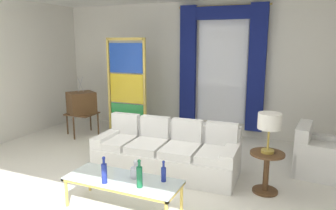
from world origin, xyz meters
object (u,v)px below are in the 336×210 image
bottle_ruby_flask (136,171)px  vintage_tv (81,104)px  round_side_table (266,169)px  table_lamp_brass (269,123)px  bottle_blue_decanter (139,176)px  stained_glass_divider (127,90)px  coffee_table (123,182)px  armchair_white (319,157)px  peacock_figurine (136,135)px  bottle_amber_squat (164,173)px  couch_white_long (167,152)px  bottle_crystal_tall (104,172)px

bottle_ruby_flask → vintage_tv: (-2.70, 2.34, 0.24)m
round_side_table → table_lamp_brass: 0.67m
bottle_blue_decanter → table_lamp_brass: 1.93m
round_side_table → stained_glass_divider: bearing=154.3°
coffee_table → bottle_ruby_flask: bearing=39.2°
coffee_table → armchair_white: size_ratio=1.69×
peacock_figurine → round_side_table: 2.94m
stained_glass_divider → table_lamp_brass: 3.52m
vintage_tv → stained_glass_divider: (1.03, 0.28, 0.33)m
bottle_amber_squat → armchair_white: size_ratio=0.31×
bottle_blue_decanter → bottle_ruby_flask: size_ratio=1.46×
bottle_blue_decanter → bottle_amber_squat: bottle_blue_decanter is taller
bottle_ruby_flask → couch_white_long: bearing=94.8°
bottle_ruby_flask → vintage_tv: size_ratio=0.18×
coffee_table → stained_glass_divider: (-1.54, 2.73, 0.68)m
coffee_table → bottle_ruby_flask: (0.14, 0.11, 0.12)m
bottle_ruby_flask → stained_glass_divider: bearing=122.6°
armchair_white → bottle_amber_squat: bearing=-131.9°
coffee_table → bottle_ruby_flask: size_ratio=6.19×
armchair_white → peacock_figurine: armchair_white is taller
bottle_ruby_flask → armchair_white: armchair_white is taller
peacock_figurine → round_side_table: (2.73, -1.10, 0.14)m
bottle_blue_decanter → bottle_ruby_flask: bottle_blue_decanter is taller
couch_white_long → table_lamp_brass: size_ratio=4.16×
armchair_white → peacock_figurine: size_ratio=1.48×
coffee_table → peacock_figurine: bearing=115.4°
bottle_ruby_flask → round_side_table: (1.50, 1.09, -0.14)m
peacock_figurine → stained_glass_divider: bearing=136.2°
couch_white_long → peacock_figurine: size_ratio=3.95×
couch_white_long → peacock_figurine: bearing=140.3°
coffee_table → peacock_figurine: 2.55m
vintage_tv → table_lamp_brass: bearing=-16.5°
round_side_table → bottle_crystal_tall: bearing=-142.1°
table_lamp_brass → bottle_crystal_tall: bearing=-142.1°
armchair_white → table_lamp_brass: table_lamp_brass is taller
bottle_amber_squat → table_lamp_brass: table_lamp_brass is taller
vintage_tv → round_side_table: bearing=-16.5°
coffee_table → vintage_tv: size_ratio=1.12×
couch_white_long → bottle_crystal_tall: 1.58m
stained_glass_divider → coffee_table: bearing=-60.6°
armchair_white → bottle_crystal_tall: bearing=-136.3°
armchair_white → round_side_table: armchair_white is taller
coffee_table → bottle_blue_decanter: size_ratio=4.24×
stained_glass_divider → bottle_blue_decanter: bearing=-57.0°
bottle_blue_decanter → round_side_table: (1.33, 1.32, -0.20)m
table_lamp_brass → bottle_ruby_flask: bearing=-143.9°
bottle_crystal_tall → bottle_ruby_flask: (0.28, 0.29, -0.06)m
bottle_crystal_tall → stained_glass_divider: (-1.39, 2.92, 0.51)m
vintage_tv → stained_glass_divider: bearing=15.5°
round_side_table → table_lamp_brass: size_ratio=1.04×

